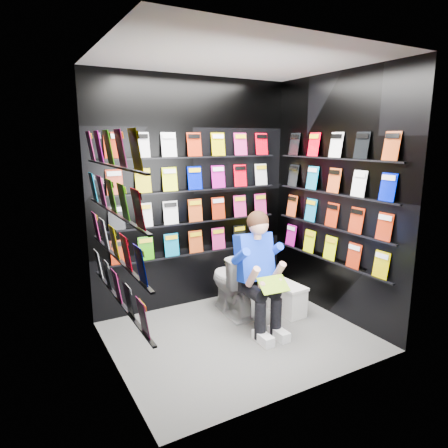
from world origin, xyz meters
TOP-DOWN VIEW (x-y plane):
  - floor at (0.00, 0.00)m, footprint 2.40×2.40m
  - ceiling at (0.00, 0.00)m, footprint 2.40×2.40m
  - wall_back at (0.00, 1.00)m, footprint 2.40×0.04m
  - wall_front at (0.00, -1.00)m, footprint 2.40×0.04m
  - wall_left at (-1.20, 0.00)m, footprint 0.04×2.00m
  - wall_right at (1.20, 0.00)m, footprint 0.04×2.00m
  - comics_back at (0.00, 0.97)m, footprint 2.10×0.06m
  - comics_left at (-1.17, 0.00)m, footprint 0.06×1.70m
  - comics_right at (1.17, 0.00)m, footprint 0.06×1.70m
  - toilet at (0.23, 0.49)m, footprint 0.48×0.78m
  - longbox at (0.76, 0.19)m, footprint 0.24×0.42m
  - longbox_lid at (0.76, 0.19)m, footprint 0.27×0.44m
  - reader at (0.23, 0.11)m, footprint 0.55×0.75m
  - held_comic at (0.23, -0.24)m, footprint 0.30×0.19m

SIDE VIEW (x-z plane):
  - floor at x=0.00m, z-range 0.00..0.00m
  - longbox at x=0.76m, z-range 0.00..0.31m
  - longbox_lid at x=0.76m, z-range 0.31..0.34m
  - toilet at x=0.23m, z-range 0.00..0.73m
  - held_comic at x=0.23m, z-range 0.52..0.64m
  - reader at x=0.23m, z-range 0.09..1.40m
  - wall_back at x=0.00m, z-range 0.00..2.60m
  - wall_front at x=0.00m, z-range 0.00..2.60m
  - wall_left at x=-1.20m, z-range 0.00..2.60m
  - wall_right at x=1.20m, z-range 0.00..2.60m
  - comics_back at x=0.00m, z-range 0.62..1.99m
  - comics_left at x=-1.17m, z-range 0.62..1.99m
  - comics_right at x=1.17m, z-range 0.62..1.99m
  - ceiling at x=0.00m, z-range 2.60..2.60m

